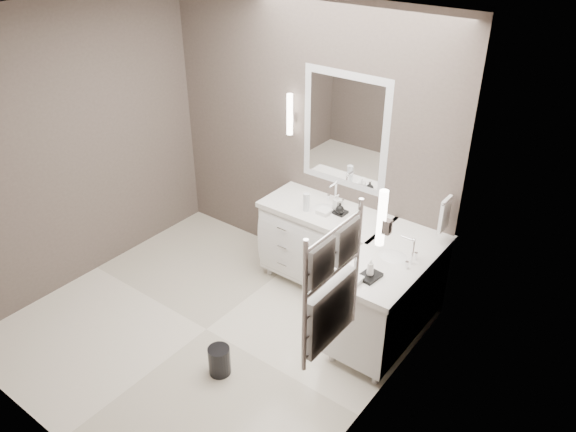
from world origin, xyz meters
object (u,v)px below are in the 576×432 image
Objects in this scene: vanity_right at (389,292)px; towel_ladder at (331,292)px; vanity_back at (325,242)px; waste_bin at (219,361)px.

towel_ladder is at bearing -80.16° from vanity_right.
waste_bin is at bearing -89.63° from vanity_back.
towel_ladder is at bearing -55.90° from vanity_back.
towel_ladder is (0.23, -1.30, 0.91)m from vanity_right.
towel_ladder is (1.10, -1.63, 0.91)m from vanity_back.
vanity_back is 1.00× the size of vanity_right.
vanity_right is 1.53m from waste_bin.
towel_ladder is 3.55× the size of waste_bin.
vanity_back is 1.38× the size of towel_ladder.
vanity_back and vanity_right have the same top height.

